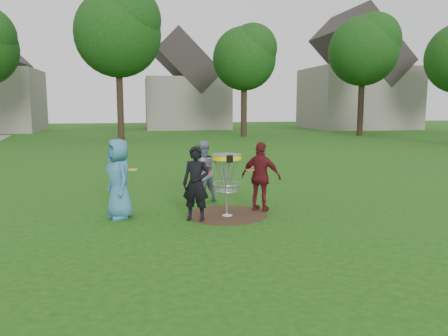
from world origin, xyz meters
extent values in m
plane|color=#19470F|center=(0.00, 0.00, 0.00)|extent=(100.00, 100.00, 0.00)
cylinder|color=#47331E|center=(0.00, 0.00, 0.00)|extent=(1.80, 1.80, 0.01)
imported|color=teal|center=(-2.29, 0.20, 0.85)|extent=(0.80, 0.97, 1.70)
imported|color=black|center=(-0.72, -0.35, 0.78)|extent=(0.68, 0.58, 1.56)
imported|color=slate|center=(-0.34, 1.37, 0.77)|extent=(0.91, 0.81, 1.54)
imported|color=#5C151B|center=(0.83, 0.18, 0.79)|extent=(0.98, 0.86, 1.58)
cylinder|color=white|center=(-0.01, -0.09, 0.01)|extent=(0.22, 0.22, 0.02)
cylinder|color=#9EA0A5|center=(0.00, 0.00, 0.69)|extent=(0.05, 0.05, 1.38)
cylinder|color=yellow|center=(0.00, 0.00, 1.28)|extent=(0.64, 0.64, 0.10)
cylinder|color=#9EA0A5|center=(0.00, 0.00, 1.34)|extent=(0.66, 0.66, 0.01)
cube|color=black|center=(0.00, -0.33, 1.28)|extent=(0.14, 0.02, 0.16)
torus|color=#9EA0A5|center=(0.00, 0.00, 0.70)|extent=(0.62, 0.62, 0.02)
torus|color=#9EA0A5|center=(0.00, 0.00, 0.54)|extent=(0.50, 0.50, 0.02)
cylinder|color=#9EA0A5|center=(0.00, 0.00, 0.53)|extent=(0.44, 0.44, 0.01)
cylinder|color=yellow|center=(-2.01, 0.17, 1.04)|extent=(0.22, 0.22, 0.02)
cylinder|color=#FC2E15|center=(-0.47, -0.22, 0.96)|extent=(0.22, 0.22, 0.02)
cylinder|color=#DC393E|center=(-0.27, 1.10, 0.94)|extent=(0.22, 0.22, 0.02)
cylinder|color=#FF4A43|center=(0.55, 0.12, 0.97)|extent=(0.22, 0.22, 0.02)
cylinder|color=#38281C|center=(-3.00, 21.50, 2.31)|extent=(0.46, 0.46, 4.62)
sphere|color=#164211|center=(-3.00, 21.50, 7.04)|extent=(5.72, 5.72, 5.72)
cylinder|color=#38281C|center=(6.00, 23.00, 1.89)|extent=(0.46, 0.46, 3.78)
sphere|color=#164211|center=(6.00, 23.00, 5.76)|extent=(4.68, 4.68, 4.68)
cylinder|color=#38281C|center=(15.00, 22.00, 2.10)|extent=(0.46, 0.46, 4.20)
sphere|color=#164211|center=(15.00, 22.00, 6.40)|extent=(5.20, 5.20, 5.20)
cube|color=gray|center=(3.00, 35.00, 2.50)|extent=(8.00, 7.00, 5.00)
cube|color=#2D2826|center=(3.00, 35.00, 6.44)|extent=(6.11, 7.14, 6.11)
cube|color=gray|center=(20.00, 32.00, 3.00)|extent=(10.00, 8.00, 6.00)
cube|color=#2D2826|center=(20.00, 32.00, 7.80)|extent=(7.64, 8.16, 7.64)
camera|label=1|loc=(-1.87, -9.18, 2.41)|focal=35.00mm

